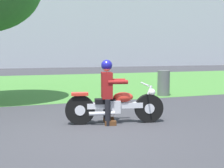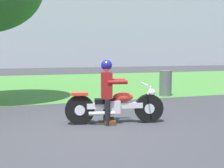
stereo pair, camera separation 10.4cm
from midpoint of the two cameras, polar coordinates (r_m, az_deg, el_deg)
name	(u,v)px [view 2 (the right image)]	position (r m, az deg, el deg)	size (l,w,h in m)	color
ground	(89,134)	(5.47, -4.12, -10.07)	(120.00, 120.00, 0.00)	#38383D
grass_verge	(46,84)	(14.71, -13.03, 0.07)	(60.00, 12.00, 0.01)	#478438
motorcycle_lead	(115,106)	(6.18, 1.12, -4.44)	(2.14, 0.75, 0.88)	black
rider_lead	(107,87)	(6.10, -0.44, -0.53)	(0.61, 0.54, 1.40)	black
trash_can	(166,83)	(10.41, 11.06, 0.17)	(0.44, 0.44, 0.92)	#595E5B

